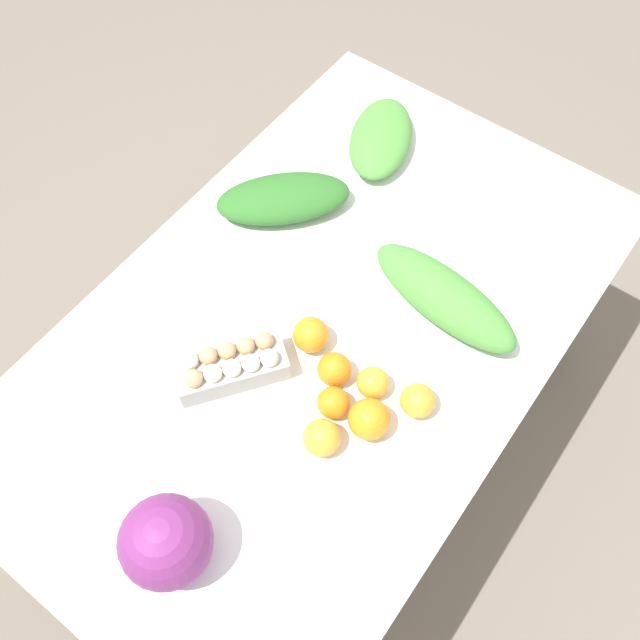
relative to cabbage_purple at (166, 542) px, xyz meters
The scene contains 14 objects.
ground_plane 0.97m from the cabbage_purple, ahead, with size 8.00×8.00×0.00m, color #70665B.
dining_table 0.57m from the cabbage_purple, ahead, with size 1.50×0.91×0.71m.
cabbage_purple is the anchor object (origin of this frame).
egg_carton 0.37m from the cabbage_purple, 23.17° to the left, with size 0.24×0.21×0.09m.
greens_bunch_beet_tops 0.74m from the cabbage_purple, ahead, with size 0.37×0.12×0.10m, color #4C933D.
greens_bunch_kale 1.08m from the cabbage_purple, 13.75° to the left, with size 0.27×0.15×0.07m, color #4C933D.
greens_bunch_dandelion 0.82m from the cabbage_purple, 23.84° to the left, with size 0.32×0.14×0.07m, color #2D6B28.
orange_0 0.46m from the cabbage_purple, ahead, with size 0.07×0.07×0.07m, color orange.
orange_1 0.50m from the cabbage_purple, ahead, with size 0.08×0.08×0.08m, color orange.
orange_2 0.41m from the cabbage_purple, ahead, with size 0.07×0.07×0.07m, color orange.
orange_3 0.50m from the cabbage_purple, 12.31° to the right, with size 0.07×0.07×0.07m, color #F9A833.
orange_4 0.54m from the cabbage_purple, 21.66° to the right, with size 0.07×0.07×0.07m, color #F9A833.
orange_5 0.44m from the cabbage_purple, 19.56° to the right, with size 0.08×0.08×0.08m, color orange.
orange_6 0.34m from the cabbage_purple, 15.91° to the right, with size 0.07×0.07×0.07m, color #F9A833.
Camera 1 is at (-0.61, -0.45, 2.05)m, focal length 40.00 mm.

